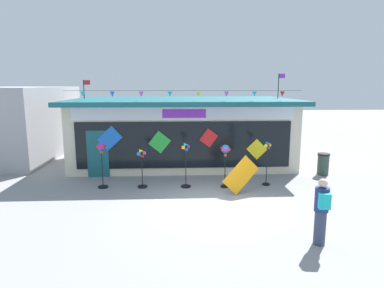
{
  "coord_description": "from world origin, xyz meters",
  "views": [
    {
      "loc": [
        -1.2,
        -10.36,
        3.91
      ],
      "look_at": [
        -0.53,
        2.66,
        1.56
      ],
      "focal_mm": 31.12,
      "sensor_mm": 36.0,
      "label": 1
    }
  ],
  "objects_px": {
    "display_kite_on_ground": "(241,175)",
    "wind_spinner_center_left": "(186,164)",
    "person_near_camera": "(321,210)",
    "wind_spinner_far_left": "(102,156)",
    "wind_spinner_center_right": "(225,154)",
    "trash_bin": "(323,164)",
    "wind_spinner_right": "(267,159)",
    "kite_shop_building": "(183,130)",
    "wind_spinner_left": "(142,167)"
  },
  "relations": [
    {
      "from": "trash_bin",
      "to": "display_kite_on_ground",
      "type": "bearing_deg",
      "value": -150.2
    },
    {
      "from": "trash_bin",
      "to": "person_near_camera",
      "type": "bearing_deg",
      "value": -114.73
    },
    {
      "from": "wind_spinner_far_left",
      "to": "wind_spinner_left",
      "type": "height_order",
      "value": "wind_spinner_far_left"
    },
    {
      "from": "kite_shop_building",
      "to": "person_near_camera",
      "type": "distance_m",
      "value": 9.78
    },
    {
      "from": "kite_shop_building",
      "to": "wind_spinner_far_left",
      "type": "distance_m",
      "value": 5.35
    },
    {
      "from": "wind_spinner_center_right",
      "to": "wind_spinner_right",
      "type": "bearing_deg",
      "value": 5.73
    },
    {
      "from": "person_near_camera",
      "to": "trash_bin",
      "type": "distance_m",
      "value": 6.95
    },
    {
      "from": "wind_spinner_far_left",
      "to": "person_near_camera",
      "type": "height_order",
      "value": "wind_spinner_far_left"
    },
    {
      "from": "wind_spinner_center_left",
      "to": "wind_spinner_far_left",
      "type": "bearing_deg",
      "value": 177.92
    },
    {
      "from": "display_kite_on_ground",
      "to": "wind_spinner_far_left",
      "type": "bearing_deg",
      "value": 169.26
    },
    {
      "from": "wind_spinner_left",
      "to": "wind_spinner_center_right",
      "type": "distance_m",
      "value": 3.21
    },
    {
      "from": "wind_spinner_far_left",
      "to": "wind_spinner_center_right",
      "type": "height_order",
      "value": "wind_spinner_far_left"
    },
    {
      "from": "kite_shop_building",
      "to": "wind_spinner_center_right",
      "type": "bearing_deg",
      "value": -71.3
    },
    {
      "from": "wind_spinner_left",
      "to": "kite_shop_building",
      "type": "bearing_deg",
      "value": 69.14
    },
    {
      "from": "wind_spinner_center_left",
      "to": "person_near_camera",
      "type": "relative_size",
      "value": 1.04
    },
    {
      "from": "kite_shop_building",
      "to": "person_near_camera",
      "type": "bearing_deg",
      "value": -71.13
    },
    {
      "from": "wind_spinner_left",
      "to": "person_near_camera",
      "type": "xyz_separation_m",
      "value": [
        4.81,
        -4.87,
        0.06
      ]
    },
    {
      "from": "wind_spinner_far_left",
      "to": "wind_spinner_left",
      "type": "bearing_deg",
      "value": -2.24
    },
    {
      "from": "wind_spinner_far_left",
      "to": "display_kite_on_ground",
      "type": "distance_m",
      "value": 5.25
    },
    {
      "from": "wind_spinner_center_right",
      "to": "wind_spinner_right",
      "type": "relative_size",
      "value": 0.95
    },
    {
      "from": "kite_shop_building",
      "to": "trash_bin",
      "type": "xyz_separation_m",
      "value": [
        6.06,
        -2.92,
        -1.14
      ]
    },
    {
      "from": "trash_bin",
      "to": "kite_shop_building",
      "type": "bearing_deg",
      "value": 154.24
    },
    {
      "from": "kite_shop_building",
      "to": "wind_spinner_far_left",
      "type": "bearing_deg",
      "value": -126.39
    },
    {
      "from": "wind_spinner_far_left",
      "to": "wind_spinner_left",
      "type": "xyz_separation_m",
      "value": [
        1.51,
        -0.06,
        -0.41
      ]
    },
    {
      "from": "display_kite_on_ground",
      "to": "kite_shop_building",
      "type": "bearing_deg",
      "value": 110.43
    },
    {
      "from": "wind_spinner_far_left",
      "to": "wind_spinner_center_left",
      "type": "xyz_separation_m",
      "value": [
        3.18,
        -0.12,
        -0.32
      ]
    },
    {
      "from": "wind_spinner_center_left",
      "to": "wind_spinner_center_right",
      "type": "bearing_deg",
      "value": -2.01
    },
    {
      "from": "kite_shop_building",
      "to": "wind_spinner_center_right",
      "type": "height_order",
      "value": "kite_shop_building"
    },
    {
      "from": "wind_spinner_left",
      "to": "wind_spinner_right",
      "type": "bearing_deg",
      "value": 0.69
    },
    {
      "from": "wind_spinner_center_left",
      "to": "wind_spinner_center_right",
      "type": "distance_m",
      "value": 1.55
    },
    {
      "from": "wind_spinner_left",
      "to": "wind_spinner_right",
      "type": "relative_size",
      "value": 0.86
    },
    {
      "from": "wind_spinner_center_left",
      "to": "person_near_camera",
      "type": "bearing_deg",
      "value": -56.87
    },
    {
      "from": "display_kite_on_ground",
      "to": "wind_spinner_right",
      "type": "bearing_deg",
      "value": 38.67
    },
    {
      "from": "wind_spinner_center_right",
      "to": "display_kite_on_ground",
      "type": "bearing_deg",
      "value": -60.72
    },
    {
      "from": "person_near_camera",
      "to": "display_kite_on_ground",
      "type": "height_order",
      "value": "person_near_camera"
    },
    {
      "from": "display_kite_on_ground",
      "to": "wind_spinner_center_left",
      "type": "bearing_deg",
      "value": 156.27
    },
    {
      "from": "wind_spinner_center_right",
      "to": "trash_bin",
      "type": "height_order",
      "value": "wind_spinner_center_right"
    },
    {
      "from": "kite_shop_building",
      "to": "display_kite_on_ground",
      "type": "distance_m",
      "value": 5.7
    },
    {
      "from": "wind_spinner_right",
      "to": "trash_bin",
      "type": "xyz_separation_m",
      "value": [
        2.88,
        1.37,
        -0.57
      ]
    },
    {
      "from": "wind_spinner_far_left",
      "to": "trash_bin",
      "type": "height_order",
      "value": "wind_spinner_far_left"
    },
    {
      "from": "wind_spinner_far_left",
      "to": "person_near_camera",
      "type": "bearing_deg",
      "value": -37.95
    },
    {
      "from": "wind_spinner_center_left",
      "to": "wind_spinner_right",
      "type": "distance_m",
      "value": 3.17
    },
    {
      "from": "wind_spinner_right",
      "to": "display_kite_on_ground",
      "type": "xyz_separation_m",
      "value": [
        -1.21,
        -0.97,
        -0.36
      ]
    },
    {
      "from": "wind_spinner_right",
      "to": "wind_spinner_left",
      "type": "bearing_deg",
      "value": -179.31
    },
    {
      "from": "wind_spinner_far_left",
      "to": "wind_spinner_right",
      "type": "relative_size",
      "value": 1.0
    },
    {
      "from": "wind_spinner_left",
      "to": "person_near_camera",
      "type": "bearing_deg",
      "value": -45.34
    },
    {
      "from": "display_kite_on_ground",
      "to": "person_near_camera",
      "type": "bearing_deg",
      "value": -73.24
    },
    {
      "from": "wind_spinner_center_left",
      "to": "trash_bin",
      "type": "distance_m",
      "value": 6.24
    },
    {
      "from": "wind_spinner_left",
      "to": "wind_spinner_center_right",
      "type": "height_order",
      "value": "wind_spinner_center_right"
    },
    {
      "from": "trash_bin",
      "to": "display_kite_on_ground",
      "type": "height_order",
      "value": "display_kite_on_ground"
    }
  ]
}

